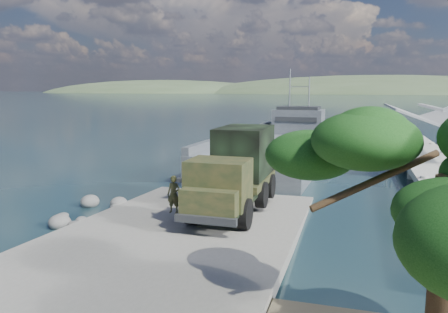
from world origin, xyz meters
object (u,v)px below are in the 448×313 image
Objects in this scene: soldier at (174,203)px; sailboat_far at (446,143)px; military_truck at (237,170)px; landing_craft at (281,151)px; overhang_tree at (422,178)px; pier at (430,153)px.

soldier is 0.25× the size of sailboat_far.
soldier is (-2.24, -2.92, -1.15)m from military_truck.
sailboat_far is (18.34, 36.97, -1.01)m from soldier.
landing_craft is 31.87m from overhang_tree.
pier is 25.06× the size of soldier.
overhang_tree is at bearing -72.99° from landing_craft.
overhang_tree is (9.25, -8.52, 3.41)m from soldier.
military_truck is at bearing -109.71° from sailboat_far.
sailboat_far reaches higher than overhang_tree.
landing_craft is 22.21m from soldier.
overhang_tree reaches higher than soldier.
sailboat_far is at bearing 78.70° from overhang_tree.
pier is at bearing 57.55° from soldier.
military_truck is at bearing -126.01° from pier.
landing_craft reaches higher than overhang_tree.
military_truck is 5.04× the size of soldier.
sailboat_far is (16.81, 14.83, -0.41)m from landing_craft.
landing_craft is at bearing 89.86° from soldier.
landing_craft is at bearing 164.38° from pier.
landing_craft is 18.43× the size of soldier.
pier is 6.69× the size of overhang_tree.
military_truck is 37.73m from sailboat_far.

